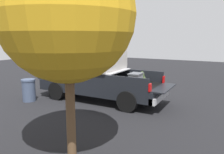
% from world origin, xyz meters
% --- Properties ---
extents(ground_plane, '(40.00, 40.00, 0.00)m').
position_xyz_m(ground_plane, '(0.00, 0.00, 0.00)').
color(ground_plane, black).
extents(pickup_truck, '(6.05, 2.07, 2.23)m').
position_xyz_m(pickup_truck, '(0.37, 0.00, 0.97)').
color(pickup_truck, black).
rests_on(pickup_truck, ground_plane).
extents(tree_background, '(2.98, 2.98, 4.77)m').
position_xyz_m(tree_background, '(-1.90, 4.40, 3.27)').
color(tree_background, brown).
rests_on(tree_background, ground_plane).
extents(trash_can, '(0.60, 0.60, 0.98)m').
position_xyz_m(trash_can, '(2.68, 1.67, 0.50)').
color(trash_can, '#3F4C66').
rests_on(trash_can, ground_plane).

